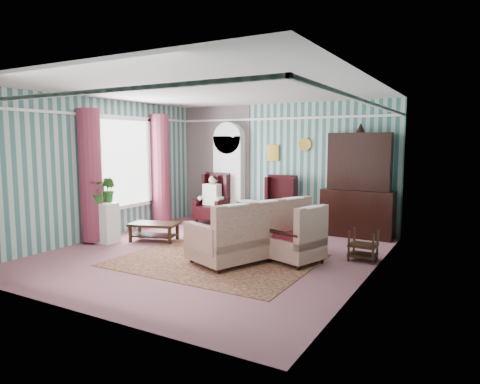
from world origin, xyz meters
The scene contains 17 objects.
floor centered at (0.00, 0.00, 0.00)m, with size 6.00×6.00×0.00m, color #834C5A.
room_shell centered at (-0.62, 0.18, 2.01)m, with size 5.53×6.02×2.91m.
bookcase centered at (-1.35, 2.84, 1.12)m, with size 0.80×0.28×2.24m, color silver.
dresser_hutch centered at (1.90, 2.72, 1.18)m, with size 1.50×0.56×2.36m, color black.
wingback_left centered at (-1.60, 2.45, 0.62)m, with size 0.76×0.80×1.25m, color black.
wingback_right centered at (0.15, 2.45, 0.62)m, with size 0.76×0.80×1.25m, color black.
seated_woman centered at (-1.60, 2.45, 0.59)m, with size 0.44×0.40×1.18m, color silver, non-canonical shape.
round_side_table centered at (-0.70, 2.60, 0.30)m, with size 0.50×0.50×0.60m, color black.
nest_table centered at (2.47, 0.90, 0.27)m, with size 0.45×0.38×0.54m, color black.
plant_stand centered at (-2.40, -0.30, 0.40)m, with size 0.55×0.35×0.80m, color white.
rug centered at (0.30, -0.30, 0.01)m, with size 3.20×2.60×0.01m, color #48181B.
sofa centered at (0.73, 0.08, 0.53)m, with size 2.12×1.11×1.06m, color beige.
floral_armchair centered at (1.54, 0.20, 0.54)m, with size 0.82×0.76×1.08m, color beige.
coffee_table centered at (-1.58, 0.26, 0.19)m, with size 0.96×0.52×0.37m, color black.
potted_plant_a centered at (-2.41, -0.44, 1.03)m, with size 0.41×0.35×0.45m, color #25581B.
potted_plant_b centered at (-2.37, -0.16, 1.05)m, with size 0.28×0.22×0.50m, color #1A5019.
potted_plant_c centered at (-2.49, -0.20, 1.01)m, with size 0.24×0.24×0.43m, color #234C17.
Camera 1 is at (4.14, -6.29, 2.01)m, focal length 32.00 mm.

